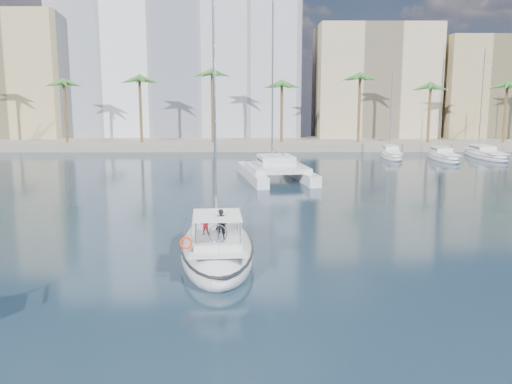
{
  "coord_description": "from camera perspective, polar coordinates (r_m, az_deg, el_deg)",
  "views": [
    {
      "loc": [
        0.72,
        -30.91,
        9.57
      ],
      "look_at": [
        0.98,
        1.5,
        3.6
      ],
      "focal_mm": 40.0,
      "sensor_mm": 36.0,
      "label": 1
    }
  ],
  "objects": [
    {
      "name": "moored_yacht_b",
      "position": [
        80.74,
        18.2,
        3.11
      ],
      "size": [
        3.32,
        10.83,
        13.72
      ],
      "primitive_type": null,
      "rotation": [
        0.0,
        0.0,
        -0.02
      ],
      "color": "silver",
      "rests_on": "ground"
    },
    {
      "name": "palm_centre",
      "position": [
        87.92,
        -0.94,
        10.9
      ],
      "size": [
        3.6,
        3.6,
        12.3
      ],
      "color": "brown",
      "rests_on": "ground"
    },
    {
      "name": "ground",
      "position": [
        32.37,
        -1.72,
        -6.77
      ],
      "size": [
        160.0,
        160.0,
        0.0
      ],
      "primitive_type": "plane",
      "color": "black",
      "rests_on": "ground"
    },
    {
      "name": "moored_yacht_a",
      "position": [
        80.83,
        13.37,
        3.35
      ],
      "size": [
        3.37,
        9.52,
        11.9
      ],
      "primitive_type": null,
      "rotation": [
        0.0,
        0.0,
        -0.07
      ],
      "color": "silver",
      "rests_on": "ground"
    },
    {
      "name": "palm_left",
      "position": [
        94.52,
        -22.37,
        10.1
      ],
      "size": [
        3.6,
        3.6,
        12.3
      ],
      "color": "brown",
      "rests_on": "ground"
    },
    {
      "name": "quay",
      "position": [
        92.35,
        -0.9,
        4.86
      ],
      "size": [
        120.0,
        14.0,
        1.2
      ],
      "primitive_type": "cube",
      "color": "gray",
      "rests_on": "ground"
    },
    {
      "name": "palm_right",
      "position": [
        94.0,
        20.62,
        10.21
      ],
      "size": [
        3.6,
        3.6,
        12.3
      ],
      "color": "brown",
      "rests_on": "ground"
    },
    {
      "name": "building_beige",
      "position": [
        103.13,
        11.65,
        10.46
      ],
      "size": [
        20.0,
        14.0,
        20.0
      ],
      "primitive_type": "cube",
      "color": "tan",
      "rests_on": "ground"
    },
    {
      "name": "moored_yacht_c",
      "position": [
        84.87,
        21.94,
        3.21
      ],
      "size": [
        3.98,
        12.33,
        15.54
      ],
      "primitive_type": null,
      "rotation": [
        0.0,
        0.0,
        0.03
      ],
      "color": "silver",
      "rests_on": "ground"
    },
    {
      "name": "catamaran",
      "position": [
        60.15,
        2.03,
        2.39
      ],
      "size": [
        8.44,
        13.58,
        18.41
      ],
      "rotation": [
        0.0,
        0.0,
        0.17
      ],
      "color": "silver",
      "rests_on": "ground"
    },
    {
      "name": "building_tan_left",
      "position": [
        108.67,
        -24.01,
        10.31
      ],
      "size": [
        22.0,
        14.0,
        22.0
      ],
      "primitive_type": "cube",
      "color": "tan",
      "rests_on": "ground"
    },
    {
      "name": "building_modern",
      "position": [
        104.78,
        -7.61,
        12.77
      ],
      "size": [
        42.0,
        16.0,
        28.0
      ],
      "primitive_type": "cube",
      "color": "white",
      "rests_on": "ground"
    },
    {
      "name": "building_tan_right",
      "position": [
        107.18,
        22.52,
        9.35
      ],
      "size": [
        18.0,
        12.0,
        18.0
      ],
      "primitive_type": "cube",
      "color": "tan",
      "rests_on": "ground"
    },
    {
      "name": "seagull",
      "position": [
        34.22,
        -6.16,
        -4.78
      ],
      "size": [
        1.02,
        0.44,
        0.19
      ],
      "color": "silver",
      "rests_on": "ground"
    },
    {
      "name": "main_sloop",
      "position": [
        33.05,
        -3.94,
        -5.41
      ],
      "size": [
        5.14,
        13.3,
        19.31
      ],
      "rotation": [
        0.0,
        0.0,
        0.08
      ],
      "color": "silver",
      "rests_on": "ground"
    }
  ]
}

